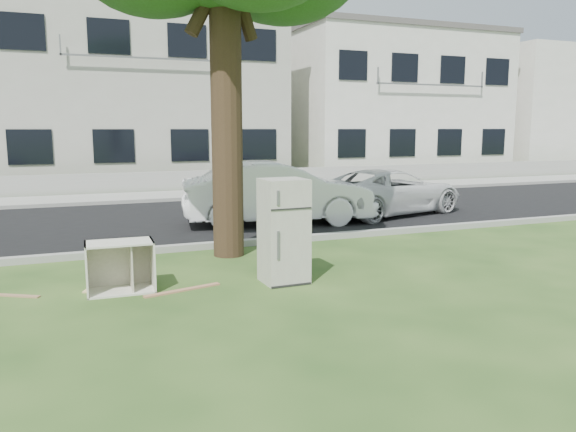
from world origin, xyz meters
name	(u,v)px	position (x,y,z in m)	size (l,w,h in m)	color
ground	(287,278)	(0.00, 0.00, 0.00)	(120.00, 120.00, 0.00)	#244518
road	(199,219)	(0.00, 6.00, 0.01)	(120.00, 7.00, 0.01)	black
kerb_near	(240,246)	(0.00, 2.45, 0.00)	(120.00, 0.18, 0.12)	gray
kerb_far	(173,202)	(0.00, 9.55, 0.00)	(120.00, 0.18, 0.12)	gray
sidewalk	(166,196)	(0.00, 11.00, 0.01)	(120.00, 2.80, 0.01)	gray
low_wall	(158,182)	(0.00, 12.60, 0.35)	(120.00, 0.15, 0.70)	gray
townhouse_center	(137,93)	(0.00, 17.50, 3.72)	(11.22, 8.16, 7.44)	#B5B5A5
townhouse_right	(381,104)	(12.00, 17.50, 3.42)	(10.20, 8.16, 6.84)	white
fridge	(284,231)	(-0.12, -0.19, 0.76)	(0.63, 0.58, 1.52)	#B9B4A7
cabinet	(120,267)	(-2.40, 0.17, 0.35)	(0.90, 0.56, 0.70)	beige
plank_a	(183,290)	(-1.60, -0.12, 0.01)	(1.13, 0.09, 0.02)	#A87251
plank_b	(12,295)	(-3.80, 0.48, 0.01)	(0.81, 0.08, 0.02)	#96704E
plank_c	(95,285)	(-2.73, 0.60, 0.01)	(0.75, 0.08, 0.02)	tan
car_center	(278,193)	(1.58, 4.57, 0.73)	(1.55, 4.44, 1.46)	white
car_right	(389,192)	(4.83, 4.94, 0.59)	(1.97, 4.26, 1.18)	silver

